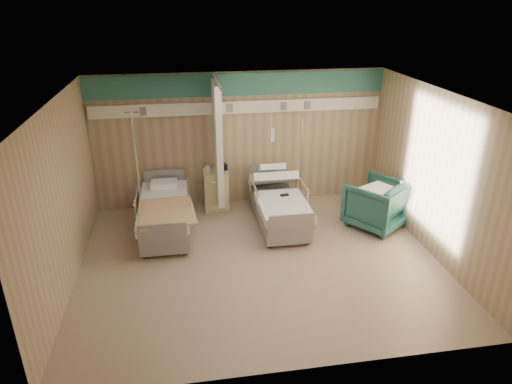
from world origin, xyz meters
TOP-DOWN VIEW (x-y plane):
  - ground at (0.00, 0.00)m, footprint 6.00×5.00m
  - room_walls at (-0.03, 0.25)m, footprint 6.04×5.04m
  - bed_right at (0.60, 1.30)m, footprint 1.00×2.16m
  - bed_left at (-1.60, 1.30)m, footprint 1.00×2.16m
  - bedside_cabinet at (-0.55, 2.20)m, footprint 0.50×0.48m
  - visitor_armchair at (2.45, 0.92)m, footprint 1.40×1.41m
  - waffle_blanket at (2.44, 0.88)m, footprint 0.77×0.75m
  - iv_stand_right at (1.25, 2.19)m, footprint 0.35×0.35m
  - iv_stand_left at (-2.08, 2.01)m, footprint 0.39×0.39m
  - call_remote at (0.69, 1.23)m, footprint 0.17×0.10m
  - tan_blanket at (-1.53, 0.84)m, footprint 1.05×1.28m
  - toiletry_bag at (-0.43, 2.24)m, footprint 0.26×0.20m
  - white_cup at (-0.71, 2.16)m, footprint 0.11×0.11m

SIDE VIEW (x-z plane):
  - ground at x=0.00m, z-range 0.00..0.00m
  - bed_right at x=0.60m, z-range 0.00..0.63m
  - bed_left at x=-1.60m, z-range 0.00..0.63m
  - iv_stand_right at x=1.25m, z-range -0.57..1.36m
  - bedside_cabinet at x=-0.55m, z-range 0.00..0.85m
  - iv_stand_left at x=-2.08m, z-range -0.65..1.55m
  - visitor_armchair at x=2.45m, z-range 0.00..0.93m
  - call_remote at x=0.69m, z-range 0.63..0.67m
  - tan_blanket at x=-1.53m, z-range 0.63..0.67m
  - toiletry_bag at x=-0.43m, z-range 0.85..0.98m
  - white_cup at x=-0.71m, z-range 0.85..0.98m
  - waffle_blanket at x=2.44m, z-range 0.93..1.00m
  - room_walls at x=-0.03m, z-range 0.45..3.27m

